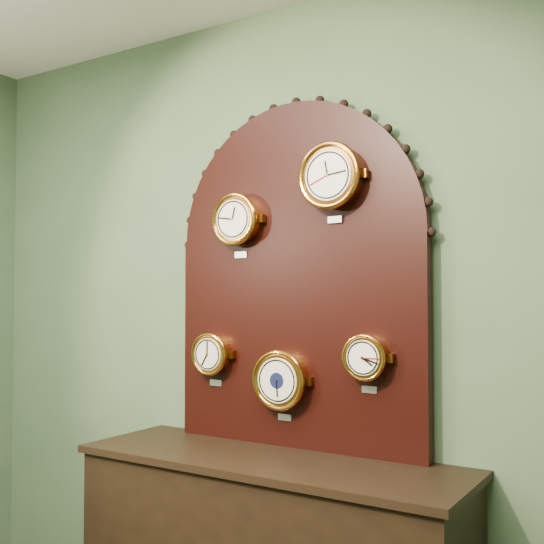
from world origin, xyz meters
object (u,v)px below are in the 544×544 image
Objects in this scene: barometer at (281,380)px; tide_clock at (366,357)px; roman_clock at (237,220)px; arabic_clock at (331,176)px; display_board at (296,263)px; hygrometer at (212,354)px.

tide_clock is (0.40, 0.00, 0.12)m from barometer.
arabic_clock is at bearing -0.12° from roman_clock.
arabic_clock reaches higher than roman_clock.
display_board is at bearing 13.80° from roman_clock.
tide_clock is at bearing 0.02° from hygrometer.
barometer is (0.37, -0.00, -0.09)m from hygrometer.
display_board is 0.41m from arabic_clock.
tide_clock is (0.15, 0.00, -0.74)m from arabic_clock.
arabic_clock reaches higher than hygrometer.
hygrometer is 0.38m from barometer.
hygrometer is 1.03× the size of tide_clock.
roman_clock is at bearing 179.88° from arabic_clock.
barometer is (-0.04, -0.07, -0.50)m from display_board.
display_board is 0.59m from hygrometer.
tide_clock is at bearing -10.39° from display_board.
tide_clock is at bearing 0.12° from roman_clock.
roman_clock is at bearing 179.86° from barometer.
hygrometer is 0.77m from tide_clock.
barometer is 0.41m from tide_clock.
display_board is 0.51m from barometer.
roman_clock is 1.17× the size of hygrometer.
roman_clock is 0.94× the size of barometer.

